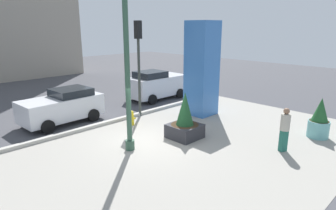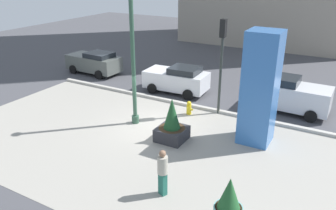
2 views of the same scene
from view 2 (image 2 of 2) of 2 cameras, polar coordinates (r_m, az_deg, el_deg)
The scene contains 13 objects.
ground_plane at distance 20.20m, azimuth 3.72°, elevation 0.82°, with size 60.00×60.00×0.00m, color #47474C.
plaza_pavement at distance 15.51m, azimuth -6.10°, elevation -6.33°, with size 18.00×10.00×0.02m, color #9E998E.
curb_strip at distance 19.44m, azimuth 2.59°, elevation 0.20°, with size 18.00×0.24×0.16m, color #B7B2A8.
lamp_post at distance 16.25m, azimuth -5.89°, elevation 7.35°, with size 0.44×0.44×6.63m.
art_pillar_blue at distance 15.11m, azimuth 15.22°, elevation 2.63°, with size 1.39×1.39×5.03m, color #3870BC.
potted_plant_near_right at distance 10.70m, azimuth 10.14°, elevation -16.48°, with size 0.89×0.89×1.78m.
potted_plant_curbside at distance 15.33m, azimuth 0.66°, elevation -3.33°, with size 1.28×1.28×2.04m.
fire_hydrant at distance 18.16m, azimuth 3.56°, elevation -0.49°, with size 0.36×0.26×0.75m.
traffic_light_far_side at distance 17.56m, azimuth 9.05°, elevation 8.71°, with size 0.28×0.42×5.02m.
car_intersection at distance 25.60m, azimuth -12.29°, elevation 7.03°, with size 4.14×2.09×1.64m.
car_curb_west at distance 21.20m, azimuth 1.54°, elevation 4.39°, with size 4.00×2.18×1.69m.
car_curb_east at distance 19.47m, azimuth 19.83°, elevation 1.67°, with size 4.03×2.07×1.92m.
pedestrian_on_sidewalk at distance 11.74m, azimuth -0.91°, elevation -10.94°, with size 0.47×0.47×1.75m.
Camera 2 is at (8.07, -12.96, 7.44)m, focal length 36.23 mm.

